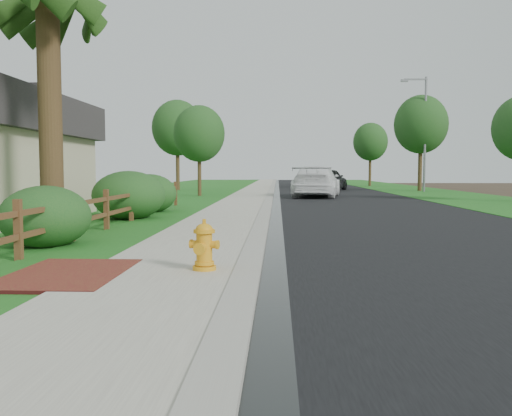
{
  "coord_description": "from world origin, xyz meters",
  "views": [
    {
      "loc": [
        0.85,
        -8.67,
        1.59
      ],
      "look_at": [
        0.38,
        3.08,
        0.77
      ],
      "focal_mm": 38.0,
      "sensor_mm": 36.0,
      "label": 1
    }
  ],
  "objects_px": {
    "ranch_fence": "(120,205)",
    "white_suv": "(317,182)",
    "dark_car_mid": "(328,179)",
    "fire_hydrant": "(204,247)",
    "streetlight": "(423,127)"
  },
  "relations": [
    {
      "from": "ranch_fence",
      "to": "fire_hydrant",
      "type": "distance_m",
      "value": 7.82
    },
    {
      "from": "fire_hydrant",
      "to": "streetlight",
      "type": "height_order",
      "value": "streetlight"
    },
    {
      "from": "white_suv",
      "to": "streetlight",
      "type": "relative_size",
      "value": 0.75
    },
    {
      "from": "fire_hydrant",
      "to": "white_suv",
      "type": "distance_m",
      "value": 24.45
    },
    {
      "from": "fire_hydrant",
      "to": "streetlight",
      "type": "relative_size",
      "value": 0.09
    },
    {
      "from": "white_suv",
      "to": "dark_car_mid",
      "type": "bearing_deg",
      "value": -89.64
    },
    {
      "from": "ranch_fence",
      "to": "streetlight",
      "type": "xyz_separation_m",
      "value": [
        15.0,
        24.93,
        4.1
      ]
    },
    {
      "from": "fire_hydrant",
      "to": "streetlight",
      "type": "distance_m",
      "value": 34.32
    },
    {
      "from": "streetlight",
      "to": "ranch_fence",
      "type": "bearing_deg",
      "value": -121.03
    },
    {
      "from": "dark_car_mid",
      "to": "ranch_fence",
      "type": "bearing_deg",
      "value": 94.69
    },
    {
      "from": "ranch_fence",
      "to": "white_suv",
      "type": "xyz_separation_m",
      "value": [
        6.77,
        17.14,
        0.3
      ]
    },
    {
      "from": "ranch_fence",
      "to": "white_suv",
      "type": "height_order",
      "value": "white_suv"
    },
    {
      "from": "dark_car_mid",
      "to": "streetlight",
      "type": "relative_size",
      "value": 0.61
    },
    {
      "from": "fire_hydrant",
      "to": "ranch_fence",
      "type": "bearing_deg",
      "value": 115.39
    },
    {
      "from": "white_suv",
      "to": "dark_car_mid",
      "type": "relative_size",
      "value": 1.22
    }
  ]
}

